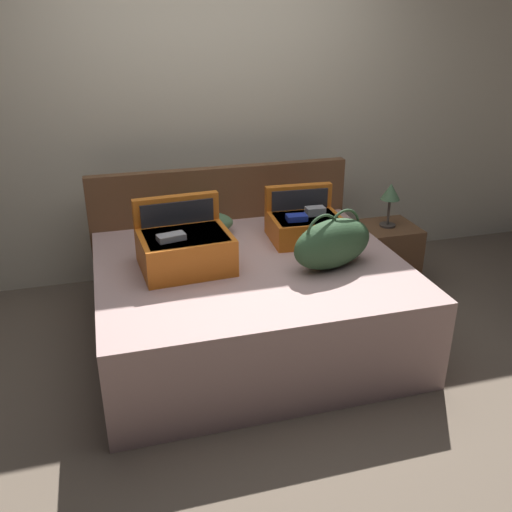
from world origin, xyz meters
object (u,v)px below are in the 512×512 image
Objects in this scene: hard_case_medium at (304,223)px; pillow_near_headboard at (198,224)px; duffel_bag at (333,243)px; table_lamp at (390,195)px; nightstand at (384,255)px; bed at (251,304)px; hard_case_large at (185,247)px.

pillow_near_headboard is (-0.67, 0.27, -0.03)m from hard_case_medium.
duffel_bag is at bearing -86.62° from hard_case_medium.
nightstand is at bearing -90.00° from table_lamp.
bed is 0.66m from hard_case_medium.
bed is 1.39m from table_lamp.
nightstand is (1.43, -0.03, -0.40)m from pillow_near_headboard.
hard_case_medium is 1.45× the size of table_lamp.
hard_case_large is 1.14× the size of nightstand.
hard_case_medium is (0.45, 0.29, 0.39)m from bed.
table_lamp is at bearing 23.61° from bed.
hard_case_large reaches higher than pillow_near_headboard.
nightstand is 0.49m from table_lamp.
hard_case_large reaches higher than hard_case_medium.
bed is 3.89× the size of pillow_near_headboard.
pillow_near_headboard is 1.43m from table_lamp.
pillow_near_headboard is at bearing 111.40° from bed.
hard_case_medium reaches higher than table_lamp.
hard_case_large is at bearing -163.48° from nightstand.
table_lamp reaches higher than bed.
hard_case_medium is at bearing 11.84° from hard_case_large.
duffel_bag reaches higher than nightstand.
pillow_near_headboard is 0.98× the size of nightstand.
hard_case_large is 0.54m from pillow_near_headboard.
hard_case_medium is 0.47m from duffel_bag.
nightstand is at bearing 12.58° from hard_case_large.
pillow_near_headboard is (-0.22, 0.56, 0.36)m from bed.
pillow_near_headboard is at bearing 132.59° from duffel_bag.
bed is 3.81× the size of nightstand.
bed is at bearing -68.60° from pillow_near_headboard.
duffel_bag reaches higher than table_lamp.
hard_case_medium is at bearing -162.66° from nightstand.
bed is 0.57m from hard_case_large.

